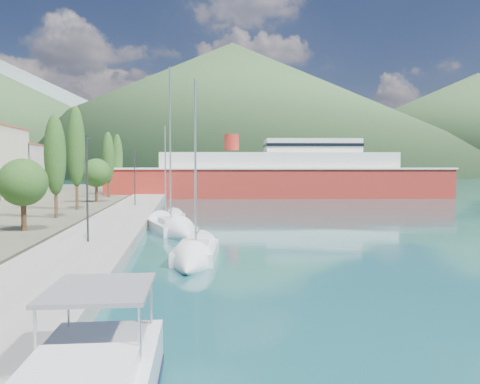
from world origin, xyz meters
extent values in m
plane|color=#184E54|center=(0.00, 120.00, 0.00)|extent=(1400.00, 1400.00, 0.00)
cube|color=gray|center=(-9.00, 26.00, 0.40)|extent=(5.00, 88.00, 0.80)
cone|color=slate|center=(80.00, 680.00, 90.00)|extent=(760.00, 760.00, 180.00)
cone|color=#34522D|center=(40.00, 400.00, 57.50)|extent=(480.00, 480.00, 115.00)
cone|color=#34522D|center=(260.00, 380.00, 45.00)|extent=(420.00, 420.00, 90.00)
cube|color=beige|center=(-32.00, 66.00, 4.70)|extent=(9.00, 10.00, 8.00)
cube|color=#9E5138|center=(-32.00, 66.00, 8.85)|extent=(9.20, 10.20, 0.30)
cylinder|color=#47301E|center=(-14.43, 18.12, 1.72)|extent=(0.36, 0.36, 2.04)
sphere|color=#264C1B|center=(-14.43, 18.12, 4.04)|extent=(3.26, 3.26, 3.26)
cylinder|color=#47301E|center=(-14.43, 26.31, 1.68)|extent=(0.30, 0.30, 1.96)
ellipsoid|color=#264C1B|center=(-14.43, 26.31, 6.12)|extent=(1.80, 1.80, 6.93)
cylinder|color=#47301E|center=(-14.43, 34.27, 1.87)|extent=(0.30, 0.30, 2.34)
ellipsoid|color=#264C1B|center=(-14.43, 34.27, 7.20)|extent=(1.80, 1.80, 8.31)
cylinder|color=#47301E|center=(-14.43, 45.10, 1.82)|extent=(0.36, 0.36, 2.25)
sphere|color=#264C1B|center=(-14.43, 45.10, 4.39)|extent=(3.60, 3.60, 3.60)
cylinder|color=#47301E|center=(-14.43, 54.70, 1.74)|extent=(0.30, 0.30, 2.09)
ellipsoid|color=#264C1B|center=(-14.43, 54.70, 6.49)|extent=(1.80, 1.80, 7.41)
cylinder|color=#47301E|center=(-14.43, 64.09, 1.78)|extent=(0.30, 0.30, 2.17)
ellipsoid|color=#264C1B|center=(-14.43, 64.09, 6.71)|extent=(1.80, 1.80, 7.69)
cylinder|color=#2D2D33|center=(-9.00, 12.14, 3.80)|extent=(0.12, 0.12, 6.00)
cube|color=#2D2D33|center=(-9.00, 12.39, 6.80)|extent=(0.15, 0.50, 0.12)
cylinder|color=#2D2D33|center=(-9.00, 38.31, 3.80)|extent=(0.12, 0.12, 6.00)
cube|color=#2D2D33|center=(-9.00, 38.56, 6.80)|extent=(0.15, 0.50, 0.12)
cube|color=slate|center=(-5.36, -5.00, 2.42)|extent=(2.25, 2.65, 0.09)
cube|color=silver|center=(-2.85, 10.65, 0.24)|extent=(2.91, 5.67, 0.87)
cube|color=silver|center=(-2.90, 10.29, 0.82)|extent=(1.60, 2.32, 0.34)
cylinder|color=silver|center=(-2.90, 10.29, 5.25)|extent=(0.12, 0.12, 9.16)
cone|color=silver|center=(-3.31, 7.21, 0.24)|extent=(2.53, 2.80, 2.22)
cube|color=silver|center=(-4.67, 21.80, 0.27)|extent=(4.25, 7.37, 0.98)
cube|color=silver|center=(-4.55, 21.35, 0.93)|extent=(2.19, 3.08, 0.38)
cylinder|color=silver|center=(-4.55, 21.35, 6.77)|extent=(0.12, 0.12, 12.00)
cone|color=silver|center=(-3.50, 17.50, 0.27)|extent=(3.28, 3.79, 2.51)
cube|color=silver|center=(-5.08, 28.00, 0.23)|extent=(3.39, 5.18, 0.82)
cube|color=silver|center=(-5.18, 27.70, 0.77)|extent=(1.76, 2.19, 0.32)
cylinder|color=silver|center=(-5.18, 27.70, 4.73)|extent=(0.12, 0.12, 8.19)
cone|color=silver|center=(-5.97, 25.08, 0.23)|extent=(2.65, 2.74, 2.09)
cube|color=maroon|center=(12.47, 63.77, 2.15)|extent=(57.54, 17.09, 5.47)
cube|color=silver|center=(12.47, 63.77, 4.89)|extent=(57.97, 17.48, 0.29)
cube|color=silver|center=(12.47, 63.77, 6.06)|extent=(39.86, 13.43, 2.93)
cube|color=silver|center=(18.31, 63.21, 8.70)|extent=(16.49, 8.75, 2.35)
cylinder|color=maroon|center=(4.69, 64.52, 9.38)|extent=(2.54, 2.54, 2.74)
camera|label=1|loc=(-3.54, -15.28, 5.05)|focal=35.00mm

